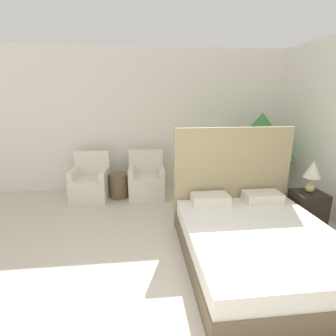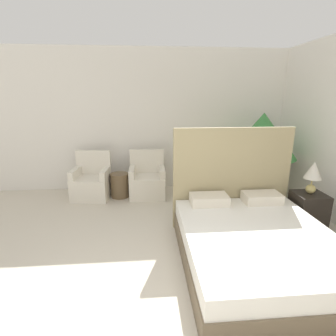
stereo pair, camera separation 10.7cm
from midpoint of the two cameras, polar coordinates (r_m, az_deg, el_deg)
wall_back at (r=5.60m, az=-3.37°, el=10.17°), size 10.00×0.06×2.90m
bed at (r=3.49m, az=18.98°, el=-14.50°), size 1.78×2.10×1.53m
armchair_near_window_left at (r=5.37m, az=-15.76°, el=-3.42°), size 0.75×0.65×0.91m
armchair_near_window_right at (r=5.27m, az=-3.95°, el=-3.21°), size 0.70×0.59×0.91m
potted_palm at (r=5.34m, az=20.36°, el=6.24°), size 1.29×1.29×1.66m
nightstand at (r=4.55m, az=28.72°, el=-8.30°), size 0.44×0.42×0.57m
table_lamp at (r=4.38m, az=29.67°, el=-0.92°), size 0.25×0.25×0.49m
side_table at (r=5.31m, az=-9.90°, el=-3.71°), size 0.35×0.35×0.49m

